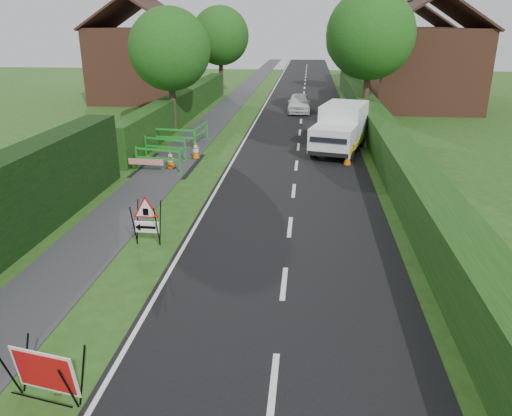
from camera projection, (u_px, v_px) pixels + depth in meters
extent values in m
plane|color=#284915|center=(169.00, 300.00, 11.09)|extent=(120.00, 120.00, 0.00)
cube|color=black|center=(304.00, 94.00, 43.49)|extent=(6.00, 90.00, 0.02)
cube|color=#2D2D30|center=(241.00, 93.00, 44.03)|extent=(2.00, 90.00, 0.02)
cube|color=#14380F|center=(184.00, 119.00, 32.09)|extent=(1.00, 24.00, 1.80)
cube|color=#14380F|center=(377.00, 145.00, 25.38)|extent=(1.20, 50.00, 1.50)
cube|color=brown|center=(144.00, 65.00, 39.09)|extent=(7.00, 7.00, 5.50)
cube|color=#331E19|center=(118.00, 12.00, 37.93)|extent=(4.00, 7.40, 2.58)
cube|color=#331E19|center=(163.00, 12.00, 37.59)|extent=(4.00, 7.40, 2.58)
cube|color=brown|center=(425.00, 69.00, 35.19)|extent=(7.00, 7.00, 5.50)
cube|color=#331E19|center=(405.00, 11.00, 34.02)|extent=(4.00, 7.40, 2.58)
cube|color=#331E19|center=(458.00, 11.00, 33.68)|extent=(4.00, 7.40, 2.58)
cube|color=brown|center=(404.00, 57.00, 48.15)|extent=(7.00, 7.00, 5.50)
cube|color=#331E19|center=(390.00, 15.00, 46.98)|extent=(4.00, 7.40, 2.58)
cube|color=#331E19|center=(428.00, 15.00, 46.64)|extent=(4.00, 7.40, 2.58)
cube|color=#331E19|center=(410.00, 2.00, 46.44)|extent=(0.25, 7.40, 0.18)
cylinder|color=#2D2116|center=(173.00, 109.00, 27.87)|extent=(0.36, 0.36, 2.62)
sphere|color=#1C4211|center=(170.00, 49.00, 26.77)|extent=(4.40, 4.40, 4.40)
cylinder|color=#2D2116|center=(366.00, 98.00, 30.47)|extent=(0.36, 0.36, 2.97)
sphere|color=#1C4211|center=(371.00, 35.00, 29.19)|extent=(5.20, 5.20, 5.20)
cylinder|color=#2D2116|center=(221.00, 78.00, 42.76)|extent=(0.36, 0.36, 2.80)
sphere|color=#1C4211|center=(220.00, 36.00, 41.57)|extent=(4.80, 4.80, 4.80)
cylinder|color=#2D2116|center=(348.00, 77.00, 45.49)|extent=(0.36, 0.36, 2.45)
sphere|color=#1C4211|center=(350.00, 42.00, 44.44)|extent=(4.20, 4.20, 4.20)
cylinder|color=black|center=(11.00, 375.00, 7.97)|extent=(0.10, 0.33, 0.94)
cylinder|color=black|center=(26.00, 362.00, 8.29)|extent=(0.10, 0.33, 0.94)
cylinder|color=black|center=(69.00, 389.00, 7.68)|extent=(0.10, 0.33, 0.94)
cylinder|color=black|center=(82.00, 375.00, 7.99)|extent=(0.10, 0.33, 0.94)
cylinder|color=black|center=(41.00, 400.00, 7.92)|extent=(1.14, 0.25, 0.03)
cube|color=white|center=(45.00, 372.00, 7.93)|extent=(1.16, 0.36, 0.82)
cube|color=red|center=(44.00, 372.00, 7.92)|extent=(1.05, 0.31, 0.71)
cylinder|color=black|center=(134.00, 226.00, 13.54)|extent=(0.04, 0.37, 1.20)
cylinder|color=black|center=(138.00, 222.00, 13.83)|extent=(0.04, 0.37, 1.20)
cylinder|color=black|center=(157.00, 227.00, 13.47)|extent=(0.04, 0.37, 1.20)
cylinder|color=black|center=(160.00, 223.00, 13.76)|extent=(0.04, 0.37, 1.20)
cube|color=white|center=(147.00, 227.00, 13.66)|extent=(0.67, 0.03, 0.32)
cube|color=black|center=(147.00, 227.00, 13.64)|extent=(0.48, 0.02, 0.08)
cone|color=black|center=(138.00, 227.00, 13.67)|extent=(0.15, 0.20, 0.19)
cube|color=black|center=(146.00, 212.00, 13.48)|extent=(0.15, 0.01, 0.19)
cube|color=silver|center=(344.00, 122.00, 24.19)|extent=(2.56, 3.37, 1.79)
cube|color=silver|center=(333.00, 139.00, 22.32)|extent=(2.29, 2.35, 1.10)
cube|color=black|center=(329.00, 137.00, 21.42)|extent=(1.64, 0.62, 0.50)
cube|color=yellow|center=(320.00, 139.00, 23.99)|extent=(1.20, 4.45, 0.22)
cube|color=yellow|center=(359.00, 142.00, 23.36)|extent=(1.20, 4.45, 0.22)
cube|color=black|center=(328.00, 154.00, 21.69)|extent=(1.79, 0.57, 0.19)
cylinder|color=black|center=(314.00, 150.00, 22.76)|extent=(0.41, 0.78, 0.74)
cylinder|color=black|center=(351.00, 153.00, 22.20)|extent=(0.41, 0.78, 0.74)
cylinder|color=black|center=(329.00, 137.00, 25.38)|extent=(0.41, 0.78, 0.74)
cylinder|color=black|center=(362.00, 139.00, 24.83)|extent=(0.41, 0.78, 0.74)
cube|color=black|center=(347.00, 165.00, 21.67)|extent=(0.38, 0.38, 0.04)
cone|color=#E55F07|center=(348.00, 156.00, 21.53)|extent=(0.32, 0.32, 0.75)
cylinder|color=white|center=(348.00, 157.00, 21.55)|extent=(0.25, 0.25, 0.14)
cylinder|color=white|center=(348.00, 153.00, 21.48)|extent=(0.17, 0.17, 0.10)
cube|color=black|center=(346.00, 152.00, 23.84)|extent=(0.38, 0.38, 0.04)
cone|color=#E55F07|center=(347.00, 144.00, 23.70)|extent=(0.32, 0.32, 0.75)
cylinder|color=white|center=(346.00, 145.00, 23.72)|extent=(0.25, 0.25, 0.14)
cylinder|color=white|center=(347.00, 141.00, 23.65)|extent=(0.17, 0.17, 0.10)
cube|color=black|center=(354.00, 143.00, 25.71)|extent=(0.38, 0.38, 0.04)
cone|color=#E55F07|center=(355.00, 135.00, 25.57)|extent=(0.32, 0.32, 0.75)
cylinder|color=white|center=(355.00, 136.00, 25.59)|extent=(0.25, 0.25, 0.14)
cylinder|color=white|center=(355.00, 132.00, 25.52)|extent=(0.17, 0.17, 0.10)
cube|color=black|center=(171.00, 168.00, 21.18)|extent=(0.38, 0.38, 0.04)
cone|color=#E55F07|center=(170.00, 159.00, 21.05)|extent=(0.32, 0.32, 0.75)
cylinder|color=white|center=(170.00, 160.00, 21.06)|extent=(0.25, 0.25, 0.14)
cylinder|color=white|center=(170.00, 155.00, 21.00)|extent=(0.17, 0.17, 0.10)
cube|color=black|center=(196.00, 158.00, 22.73)|extent=(0.38, 0.38, 0.04)
cone|color=#E55F07|center=(196.00, 150.00, 22.59)|extent=(0.32, 0.32, 0.75)
cylinder|color=white|center=(196.00, 150.00, 22.61)|extent=(0.25, 0.25, 0.14)
cylinder|color=white|center=(196.00, 146.00, 22.54)|extent=(0.17, 0.17, 0.10)
cube|color=#1B9725|center=(137.00, 158.00, 20.86)|extent=(0.06, 0.06, 1.00)
cube|color=#1B9725|center=(180.00, 162.00, 20.30)|extent=(0.06, 0.06, 1.00)
cube|color=#1B9725|center=(157.00, 150.00, 20.44)|extent=(1.97, 0.44, 0.08)
cube|color=#1B9725|center=(158.00, 159.00, 20.56)|extent=(1.97, 0.44, 0.08)
cube|color=#1B9725|center=(137.00, 169.00, 21.03)|extent=(0.13, 0.35, 0.04)
cube|color=#1B9725|center=(181.00, 173.00, 20.47)|extent=(0.13, 0.35, 0.04)
cube|color=#1B9725|center=(146.00, 147.00, 22.78)|extent=(0.06, 0.06, 1.00)
cube|color=#1B9725|center=(185.00, 150.00, 22.16)|extent=(0.06, 0.06, 1.00)
cube|color=#1B9725|center=(165.00, 139.00, 22.33)|extent=(1.96, 0.52, 0.08)
cube|color=#1B9725|center=(165.00, 147.00, 22.45)|extent=(1.96, 0.52, 0.08)
cube|color=#1B9725|center=(147.00, 157.00, 22.95)|extent=(0.14, 0.35, 0.04)
cube|color=#1B9725|center=(186.00, 161.00, 22.32)|extent=(0.14, 0.35, 0.04)
cube|color=#1B9725|center=(156.00, 137.00, 24.65)|extent=(0.06, 0.06, 1.00)
cube|color=#1B9725|center=(194.00, 139.00, 24.25)|extent=(0.06, 0.06, 1.00)
cube|color=#1B9725|center=(175.00, 130.00, 24.30)|extent=(1.99, 0.27, 0.08)
cube|color=#1B9725|center=(175.00, 137.00, 24.43)|extent=(1.99, 0.27, 0.08)
cube|color=#1B9725|center=(157.00, 147.00, 24.81)|extent=(0.10, 0.35, 0.04)
cube|color=#1B9725|center=(195.00, 149.00, 24.42)|extent=(0.10, 0.35, 0.04)
cube|color=#1B9725|center=(196.00, 138.00, 24.48)|extent=(0.05, 0.05, 1.00)
cube|color=#1B9725|center=(207.00, 130.00, 26.32)|extent=(0.05, 0.05, 1.00)
cube|color=#1B9725|center=(201.00, 126.00, 25.25)|extent=(0.24, 2.00, 0.08)
cube|color=#1B9725|center=(202.00, 133.00, 25.38)|extent=(0.24, 2.00, 0.08)
cube|color=#1B9725|center=(196.00, 148.00, 24.64)|extent=(0.35, 0.09, 0.04)
cube|color=#1B9725|center=(208.00, 139.00, 26.48)|extent=(0.35, 0.09, 0.04)
cube|color=red|center=(147.00, 172.00, 20.63)|extent=(1.50, 0.13, 0.25)
cylinder|color=#BF7F4C|center=(58.00, 394.00, 8.27)|extent=(0.12, 0.07, 0.07)
imported|color=white|center=(299.00, 103.00, 34.40)|extent=(1.55, 3.79, 1.29)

